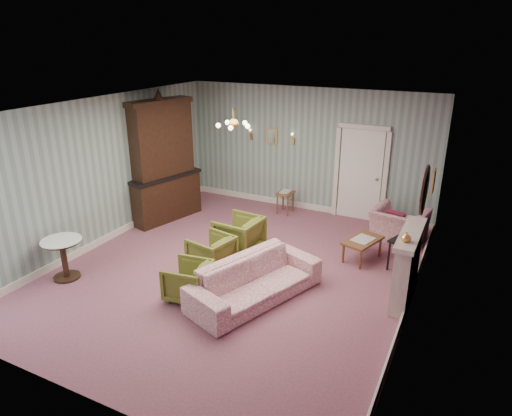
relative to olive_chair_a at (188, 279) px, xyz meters
The scene contains 27 objects.
floor 1.22m from the olive_chair_a, 78.15° to the left, with size 7.00×7.00×0.00m, color #925568.
ceiling 2.82m from the olive_chair_a, 78.15° to the left, with size 7.00×7.00×0.00m, color white.
wall_back 4.79m from the olive_chair_a, 87.03° to the left, with size 6.00×6.00×0.00m, color gray.
wall_front 2.61m from the olive_chair_a, 84.15° to the right, with size 6.00×6.00×0.00m, color gray.
wall_left 3.19m from the olive_chair_a, 157.40° to the left, with size 7.00×7.00×0.00m, color gray.
wall_right 3.61m from the olive_chair_a, 19.52° to the left, with size 7.00×7.00×0.00m, color gray.
wall_right_floral 3.60m from the olive_chair_a, 19.60° to the left, with size 7.00×7.00×0.00m, color #BA5D94.
door 4.92m from the olive_chair_a, 71.51° to the left, with size 1.12×0.12×2.16m, color white, non-canonical shape.
olive_chair_a is the anchor object (origin of this frame).
olive_chair_b 1.02m from the olive_chair_a, 100.39° to the left, with size 0.69×0.64×0.71m, color olive.
olive_chair_c 1.82m from the olive_chair_a, 91.91° to the left, with size 0.78×0.73×0.80m, color olive.
sofa_chintz 1.08m from the olive_chair_a, 26.04° to the left, with size 2.28×0.66×0.89m, color #A54265.
wingback_chair 4.59m from the olive_chair_a, 55.45° to the left, with size 1.04×0.67×0.91m, color #A54265.
dresser 3.73m from the olive_chair_a, 132.46° to the left, with size 0.60×1.72×2.87m, color black, non-canonical shape.
fireplace 3.47m from the olive_chair_a, 26.54° to the left, with size 0.30×1.40×1.16m, color beige, non-canonical shape.
mantel_vase 3.41m from the olive_chair_a, 20.45° to the left, with size 0.15×0.15×0.15m, color gold.
oval_mirror 3.86m from the olive_chair_a, 25.82° to the left, with size 0.04×0.76×0.84m, color white, non-canonical shape.
framed_print 4.51m from the olive_chair_a, 42.07° to the left, with size 0.04×0.34×0.42m, color gold, non-canonical shape.
coffee_table 3.36m from the olive_chair_a, 49.94° to the left, with size 0.46×0.83×0.42m, color brown, non-canonical shape.
side_table_black 3.79m from the olive_chair_a, 40.36° to the left, with size 0.40×0.40×0.59m, color black, non-canonical shape.
pedestal_table 2.32m from the olive_chair_a, 169.72° to the right, with size 0.68×0.68×0.74m, color black, non-canonical shape.
nesting_table 4.15m from the olive_chair_a, 91.05° to the left, with size 0.34×0.43×0.57m, color brown, non-canonical shape.
gilt_mirror_back 4.85m from the olive_chair_a, 98.14° to the left, with size 0.28×0.06×0.36m, color gold, non-canonical shape.
sconce_left 4.94m from the olive_chair_a, 104.76° to the left, with size 0.16×0.12×0.30m, color gold, non-canonical shape.
sconce_right 4.79m from the olive_chair_a, 91.36° to the left, with size 0.16×0.12×0.30m, color gold, non-canonical shape.
chandelier 2.57m from the olive_chair_a, 78.15° to the left, with size 0.56×0.56×0.36m, color gold, non-canonical shape.
burgundy_cushion 4.44m from the olive_chair_a, 54.88° to the left, with size 0.38×0.10×0.38m, color maroon.
Camera 1 is at (3.57, -6.40, 4.00)m, focal length 32.06 mm.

